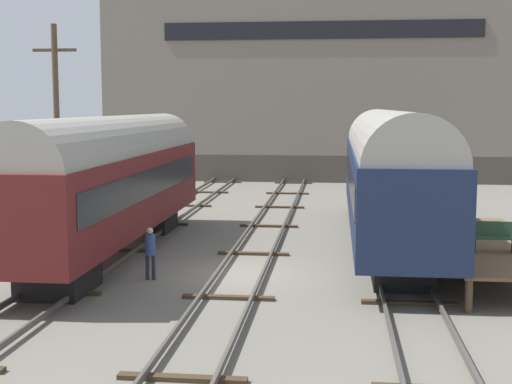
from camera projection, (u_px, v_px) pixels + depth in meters
ground_plane at (242, 274)px, 22.93m from camera, size 200.00×200.00×0.00m
track_left at (92, 266)px, 23.47m from camera, size 2.60×60.00×0.26m
track_middle at (242, 270)px, 22.91m from camera, size 2.60×60.00×0.26m
track_right at (400, 274)px, 22.35m from camera, size 2.60×60.00×0.26m
train_car_maroon at (113, 176)px, 25.49m from camera, size 2.84×15.99×5.04m
train_car_navy at (389, 169)px, 27.34m from camera, size 3.05×18.69×5.22m
station_platform at (487, 244)px, 23.23m from camera, size 3.14×10.07×0.98m
bench at (493, 236)px, 21.64m from camera, size 1.40×0.40×0.91m
person_worker at (150, 249)px, 22.11m from camera, size 0.32×0.32×1.65m
utility_pole at (57, 128)px, 29.06m from camera, size 1.80×0.24×8.66m
warehouse_building at (323, 51)px, 55.21m from camera, size 31.26×12.80×19.17m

